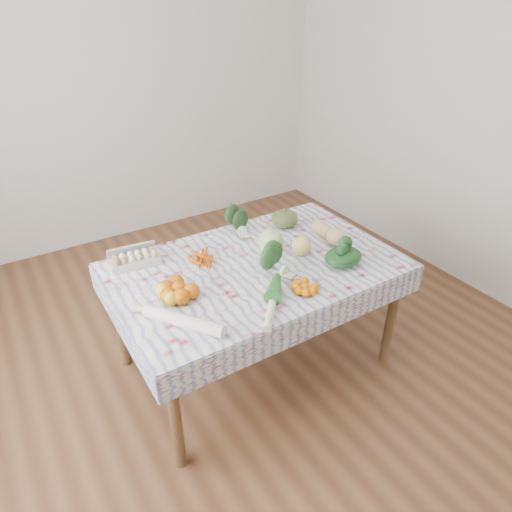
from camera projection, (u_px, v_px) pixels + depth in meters
ground at (256, 360)px, 3.07m from camera, size 4.50×4.50×0.00m
wall_back at (120, 87)px, 3.98m from camera, size 4.00×0.04×2.80m
dining_table at (256, 276)px, 2.72m from camera, size 1.60×1.00×0.75m
tablecloth at (256, 265)px, 2.68m from camera, size 1.66×1.06×0.01m
egg_carton at (135, 260)px, 2.64m from camera, size 0.29×0.14×0.08m
carrot_bunch at (206, 263)px, 2.66m from camera, size 0.23×0.21×0.03m
kale_bunch at (239, 223)px, 2.97m from camera, size 0.19×0.17×0.15m
kabocha_squash at (285, 219)px, 3.06m from camera, size 0.23×0.23×0.12m
cabbage at (271, 242)px, 2.75m from camera, size 0.20×0.20×0.15m
butternut_squash at (329, 232)px, 2.90m from camera, size 0.13×0.26×0.12m
orange_cluster at (179, 289)px, 2.38m from camera, size 0.35×0.35×0.09m
broccoli at (277, 265)px, 2.56m from camera, size 0.20×0.20×0.12m
mandarin_cluster at (305, 286)px, 2.44m from camera, size 0.21×0.21×0.05m
grapefruit at (301, 246)px, 2.74m from camera, size 0.12×0.12×0.12m
spinach_bag at (343, 257)px, 2.65m from camera, size 0.27×0.23×0.10m
daikon at (183, 321)px, 2.18m from camera, size 0.31×0.41×0.06m
leek at (272, 303)px, 2.31m from camera, size 0.30×0.34×0.04m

